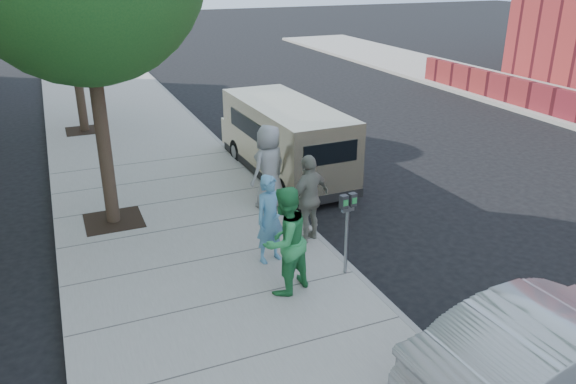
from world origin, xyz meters
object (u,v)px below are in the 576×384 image
object	(u,v)px
sedan	(561,351)
person_green_shirt	(285,241)
person_gray_shirt	(269,167)
parking_meter	(347,217)
person_officer	(270,219)
van	(284,138)
person_striped_polo	(309,198)

from	to	relation	value
sedan	person_green_shirt	size ratio (longest dim) A/B	2.29
sedan	person_gray_shirt	distance (m)	7.04
parking_meter	person_officer	size ratio (longest dim) A/B	0.90
sedan	person_gray_shirt	world-z (taller)	person_gray_shirt
person_gray_shirt	van	bearing A→B (deg)	-146.83
person_officer	person_green_shirt	distance (m)	1.09
person_officer	person_striped_polo	world-z (taller)	person_striped_polo
person_officer	person_striped_polo	size ratio (longest dim) A/B	0.94
person_green_shirt	person_gray_shirt	size ratio (longest dim) A/B	0.98
parking_meter	person_striped_polo	world-z (taller)	person_striped_polo
person_green_shirt	sedan	bearing A→B (deg)	99.81
sedan	person_gray_shirt	xyz separation A→B (m)	(-1.32, 6.90, 0.40)
person_officer	person_green_shirt	bearing A→B (deg)	-113.39
parking_meter	sedan	bearing A→B (deg)	-80.58
person_officer	person_gray_shirt	xyz separation A→B (m)	(0.87, 2.31, 0.11)
van	sedan	xyz separation A→B (m)	(0.09, -8.98, -0.34)
sedan	person_officer	xyz separation A→B (m)	(-2.19, 4.59, 0.28)
sedan	person_striped_polo	distance (m)	5.23
sedan	person_officer	bearing A→B (deg)	22.14
parking_meter	van	bearing A→B (deg)	71.04
parking_meter	person_gray_shirt	bearing A→B (deg)	85.40
parking_meter	sedan	world-z (taller)	parking_meter
sedan	person_gray_shirt	size ratio (longest dim) A/B	2.24
person_green_shirt	van	bearing A→B (deg)	-136.45
sedan	person_officer	distance (m)	5.09
van	sedan	distance (m)	8.98
parking_meter	person_gray_shirt	distance (m)	3.27
van	person_officer	xyz separation A→B (m)	(-2.10, -4.39, -0.05)
van	person_gray_shirt	bearing A→B (deg)	-122.18
van	person_green_shirt	distance (m)	5.91
sedan	person_officer	world-z (taller)	person_officer
parking_meter	person_green_shirt	bearing A→B (deg)	177.85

